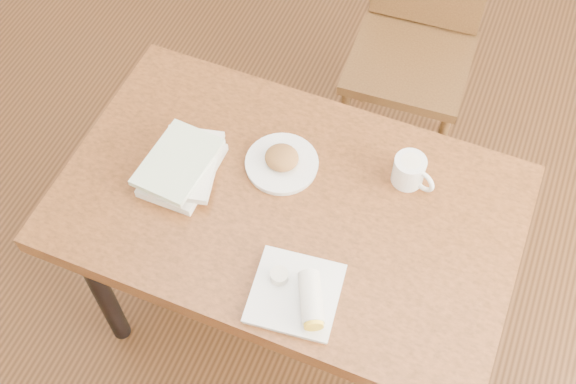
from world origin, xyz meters
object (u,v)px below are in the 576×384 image
at_px(coffee_mug, 410,171).
at_px(chair_far, 418,31).
at_px(table, 288,219).
at_px(plate_scone, 282,162).
at_px(book_stack, 183,166).
at_px(plate_burrito, 300,295).

bearing_deg(coffee_mug, chair_far, 102.33).
bearing_deg(coffee_mug, table, -145.56).
relative_size(chair_far, plate_scone, 4.72).
distance_m(coffee_mug, book_stack, 0.61).
bearing_deg(book_stack, table, 3.53).
relative_size(table, chair_far, 1.28).
height_order(table, coffee_mug, coffee_mug).
relative_size(coffee_mug, plate_burrito, 0.52).
bearing_deg(book_stack, plate_scone, 27.00).
distance_m(table, plate_scone, 0.16).
height_order(chair_far, book_stack, chair_far).
distance_m(plate_burrito, book_stack, 0.49).
bearing_deg(table, book_stack, -176.47).
distance_m(table, chair_far, 0.97).
relative_size(coffee_mug, book_stack, 0.46).
xyz_separation_m(chair_far, plate_scone, (-0.17, -0.85, 0.22)).
relative_size(plate_scone, plate_burrito, 0.85).
xyz_separation_m(plate_burrito, book_stack, (-0.43, 0.23, 0.01)).
bearing_deg(coffee_mug, book_stack, -160.19).
xyz_separation_m(chair_far, plate_burrito, (0.03, -1.20, 0.22)).
xyz_separation_m(chair_far, coffee_mug, (0.17, -0.77, 0.25)).
xyz_separation_m(plate_scone, coffee_mug, (0.34, 0.09, 0.03)).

